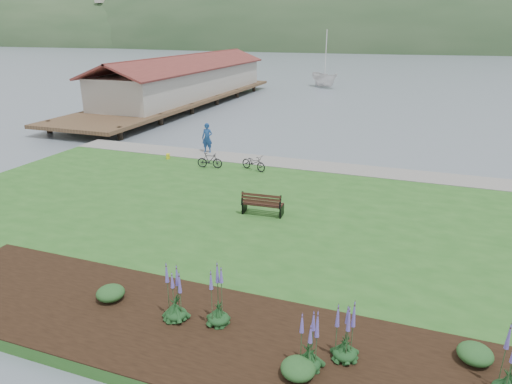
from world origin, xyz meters
TOP-DOWN VIEW (x-y plane):
  - ground at (0.00, 0.00)m, footprint 600.00×600.00m
  - lawn at (0.00, -2.00)m, footprint 34.00×20.00m
  - shoreline_path at (0.00, 6.90)m, footprint 34.00×2.20m
  - garden_bed at (3.00, -9.80)m, footprint 24.00×4.40m
  - far_hillside at (20.00, 170.00)m, footprint 580.00×80.00m
  - pier_pavilion at (-20.00, 27.52)m, footprint 8.00×36.00m
  - park_bench at (-0.73, -1.41)m, footprint 1.83×0.83m
  - person at (-7.73, 7.50)m, footprint 0.87×0.62m
  - bicycle_a at (-3.44, 4.82)m, footprint 1.21×1.86m
  - bicycle_b at (-6.06, 4.36)m, footprint 0.69×1.57m
  - sailboat at (-8.41, 47.67)m, footprint 13.70×13.70m
  - pannier at (-9.43, 5.24)m, footprint 0.30×0.35m
  - echium_0 at (3.58, -10.23)m, footprint 0.62×0.62m
  - echium_1 at (4.35, -9.57)m, footprint 0.62×0.62m
  - echium_2 at (7.99, -9.55)m, footprint 0.62×0.62m
  - echium_4 at (0.76, -9.34)m, footprint 0.62×0.62m
  - echium_5 at (-0.47, -9.56)m, footprint 0.62×0.62m
  - shrub_0 at (-2.85, -9.38)m, footprint 0.86×0.86m
  - shrub_1 at (3.41, -10.57)m, footprint 0.85×0.85m
  - shrub_2 at (7.42, -8.55)m, footprint 0.87×0.87m

SIDE VIEW (x-z plane):
  - ground at x=0.00m, z-range 0.00..0.00m
  - far_hillside at x=20.00m, z-range -19.00..19.00m
  - sailboat at x=-8.41m, z-range -12.65..12.65m
  - lawn at x=0.00m, z-range 0.00..0.40m
  - shoreline_path at x=0.00m, z-range 0.40..0.43m
  - garden_bed at x=3.00m, z-range 0.40..0.44m
  - pannier at x=-9.43m, z-range 0.40..0.72m
  - shrub_1 at x=3.41m, z-range 0.44..0.86m
  - shrub_0 at x=-2.85m, z-range 0.44..0.87m
  - shrub_2 at x=7.42m, z-range 0.44..0.88m
  - bicycle_b at x=-6.06m, z-range 0.40..1.32m
  - bicycle_a at x=-3.44m, z-range 0.40..1.32m
  - park_bench at x=-0.73m, z-range 0.40..1.51m
  - echium_2 at x=7.99m, z-range 0.20..1.99m
  - echium_0 at x=3.58m, z-range 0.26..2.00m
  - echium_1 at x=4.35m, z-range 0.25..2.07m
  - echium_5 at x=-0.47m, z-range 0.25..2.14m
  - echium_4 at x=0.76m, z-range 0.17..2.45m
  - person at x=-7.73m, z-range 0.40..2.72m
  - pier_pavilion at x=-20.00m, z-range -0.06..5.34m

